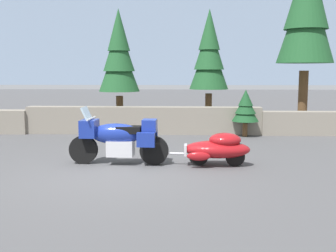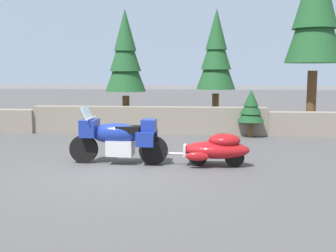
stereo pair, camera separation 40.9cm
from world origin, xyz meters
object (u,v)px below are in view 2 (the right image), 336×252
touring_motorcycle (118,137)px  pine_tree_secondary (125,55)px  car_shaped_trailer (217,148)px  pine_tree_far_right (216,54)px  pine_tree_tall (316,1)px

touring_motorcycle → pine_tree_secondary: bearing=98.5°
car_shaped_trailer → pine_tree_far_right: size_ratio=0.50×
car_shaped_trailer → pine_tree_far_right: pine_tree_far_right is taller
pine_tree_tall → touring_motorcycle: bearing=-132.2°
touring_motorcycle → pine_tree_far_right: (2.44, 6.61, 2.17)m
touring_motorcycle → pine_tree_far_right: pine_tree_far_right is taller
touring_motorcycle → pine_tree_far_right: size_ratio=0.52×
pine_tree_tall → pine_tree_secondary: (-6.85, -1.12, -1.97)m
car_shaped_trailer → pine_tree_secondary: (-3.10, 5.59, 2.30)m
touring_motorcycle → pine_tree_tall: 9.83m
touring_motorcycle → pine_tree_secondary: size_ratio=0.53×
pine_tree_tall → pine_tree_far_right: bearing=-179.7°
car_shaped_trailer → pine_tree_far_right: bearing=88.6°
car_shaped_trailer → pine_tree_secondary: size_ratio=0.51×
touring_motorcycle → pine_tree_tall: bearing=47.8°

